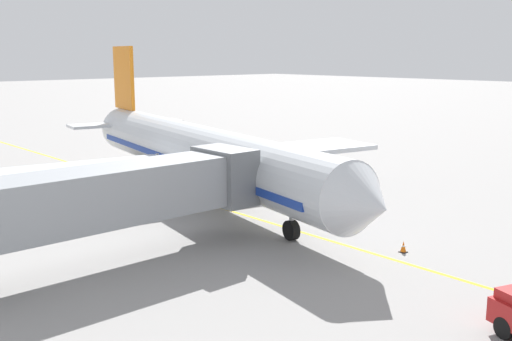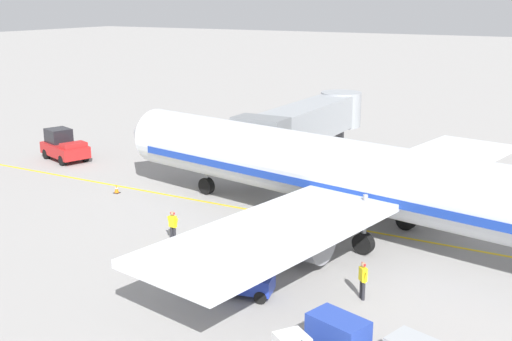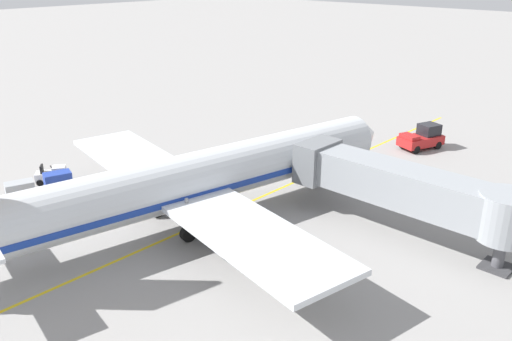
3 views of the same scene
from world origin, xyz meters
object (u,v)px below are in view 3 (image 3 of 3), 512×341
at_px(parked_airliner, 192,181).
at_px(pushback_tractor, 422,138).
at_px(jet_bridge, 404,187).
at_px(baggage_tug_lead, 52,175).
at_px(ground_crew_wing_walker, 100,193).
at_px(baggage_tug_trailing, 134,173).
at_px(safety_cone_nose_left, 324,158).
at_px(baggage_cart_second_in_train, 20,190).
at_px(ground_crew_marshaller, 189,182).
at_px(baggage_cart_front, 58,180).
at_px(ground_crew_loader, 218,161).

xyz_separation_m(parked_airliner, pushback_tractor, (4.24, 26.27, -2.09)).
relative_size(parked_airliner, jet_bridge, 2.25).
relative_size(baggage_tug_lead, ground_crew_wing_walker, 1.62).
xyz_separation_m(parked_airliner, jet_bridge, (11.67, 8.55, 0.27)).
relative_size(baggage_tug_trailing, safety_cone_nose_left, 4.60).
xyz_separation_m(baggage_cart_second_in_train, ground_crew_marshaller, (8.41, 10.00, 0.00)).
xyz_separation_m(parked_airliner, baggage_cart_front, (-12.24, -3.88, -2.24)).
bearing_deg(baggage_tug_trailing, parked_airliner, -9.58).
xyz_separation_m(jet_bridge, baggage_cart_second_in_train, (-24.19, -15.42, -2.51)).
xyz_separation_m(baggage_cart_front, baggage_cart_second_in_train, (-0.28, -2.99, 0.00)).
bearing_deg(jet_bridge, baggage_cart_front, -152.54).
xyz_separation_m(baggage_tug_trailing, ground_crew_loader, (3.65, 6.39, 0.24)).
relative_size(ground_crew_loader, ground_crew_marshaller, 1.00).
height_order(jet_bridge, baggage_cart_front, jet_bridge).
height_order(baggage_cart_front, ground_crew_loader, ground_crew_loader).
xyz_separation_m(baggage_tug_lead, ground_crew_marshaller, (10.12, 6.50, 0.24)).
xyz_separation_m(jet_bridge, ground_crew_wing_walker, (-19.06, -11.56, -2.51)).
bearing_deg(pushback_tractor, jet_bridge, -67.27).
distance_m(ground_crew_wing_walker, ground_crew_marshaller, 6.97).
bearing_deg(baggage_cart_front, pushback_tractor, 61.32).
bearing_deg(parked_airliner, jet_bridge, 36.23).
bearing_deg(baggage_tug_trailing, jet_bridge, 18.02).
height_order(baggage_cart_front, safety_cone_nose_left, baggage_cart_front).
height_order(pushback_tractor, ground_crew_wing_walker, pushback_tractor).
height_order(pushback_tractor, baggage_cart_front, pushback_tractor).
distance_m(jet_bridge, ground_crew_loader, 17.82).
bearing_deg(safety_cone_nose_left, ground_crew_wing_walker, -108.93).
relative_size(baggage_cart_second_in_train, ground_crew_wing_walker, 1.76).
xyz_separation_m(baggage_cart_second_in_train, ground_crew_wing_walker, (5.13, 3.85, 0.00)).
bearing_deg(ground_crew_wing_walker, ground_crew_loader, 82.63).
distance_m(baggage_tug_lead, baggage_tug_trailing, 6.80).
height_order(jet_bridge, ground_crew_wing_walker, jet_bridge).
distance_m(baggage_tug_lead, baggage_cart_second_in_train, 3.90).
bearing_deg(parked_airliner, baggage_tug_lead, -166.70).
relative_size(baggage_tug_lead, ground_crew_marshaller, 1.62).
relative_size(jet_bridge, ground_crew_loader, 9.76).
xyz_separation_m(jet_bridge, baggage_tug_lead, (-25.91, -11.92, -2.75)).
relative_size(baggage_cart_front, ground_crew_loader, 1.76).
xyz_separation_m(pushback_tractor, baggage_cart_second_in_train, (-16.77, -33.13, -0.15)).
distance_m(baggage_tug_lead, baggage_cart_front, 2.08).
distance_m(baggage_tug_lead, ground_crew_loader, 14.07).
bearing_deg(ground_crew_marshaller, pushback_tractor, 70.12).
bearing_deg(parked_airliner, ground_crew_loader, 126.69).
bearing_deg(ground_crew_marshaller, parked_airliner, -37.28).
relative_size(baggage_cart_front, ground_crew_wing_walker, 1.76).
height_order(baggage_tug_trailing, baggage_cart_second_in_train, baggage_tug_trailing).
bearing_deg(ground_crew_loader, ground_crew_wing_walker, -97.37).
distance_m(baggage_tug_trailing, baggage_cart_second_in_train, 8.98).
bearing_deg(ground_crew_loader, parked_airliner, -53.31).
bearing_deg(jet_bridge, ground_crew_loader, -178.26).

